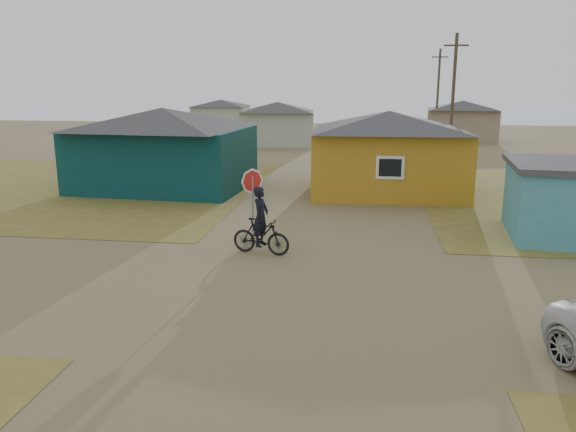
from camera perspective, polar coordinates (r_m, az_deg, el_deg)
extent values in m
plane|color=olive|center=(14.27, 1.57, -7.98)|extent=(120.00, 120.00, 0.00)
cube|color=olive|center=(30.86, -22.30, 2.73)|extent=(20.00, 18.00, 0.00)
cube|color=#093031|center=(28.74, -12.48, 5.71)|extent=(8.40, 6.54, 3.00)
pyramid|color=#313133|center=(28.55, -12.68, 9.69)|extent=(8.93, 7.08, 1.00)
cube|color=#B27E1B|center=(27.48, 10.08, 5.48)|extent=(7.21, 6.24, 3.00)
pyramid|color=#313133|center=(27.28, 10.25, 9.54)|extent=(7.72, 6.76, 0.90)
cube|color=silver|center=(24.46, 10.33, 4.86)|extent=(1.20, 0.06, 1.00)
cube|color=black|center=(24.43, 10.33, 4.85)|extent=(0.95, 0.04, 0.75)
cube|color=#A6B299|center=(47.94, -1.07, 8.89)|extent=(6.49, 5.60, 2.80)
pyramid|color=#313133|center=(47.83, -1.08, 11.04)|extent=(7.04, 6.15, 0.80)
cube|color=gray|center=(54.02, 17.20, 8.82)|extent=(6.41, 5.50, 2.80)
pyramid|color=#313133|center=(53.93, 17.33, 10.72)|extent=(6.95, 6.05, 0.80)
cube|color=#A6B299|center=(61.31, -6.81, 9.75)|extent=(5.75, 5.28, 2.70)
pyramid|color=#313133|center=(61.22, -6.85, 11.34)|extent=(6.28, 5.81, 0.70)
cylinder|color=#463C2A|center=(35.59, 16.37, 10.97)|extent=(0.20, 0.20, 8.00)
cube|color=#463C2A|center=(35.63, 16.73, 16.27)|extent=(1.40, 0.10, 0.10)
cylinder|color=#463C2A|center=(51.58, 14.96, 11.67)|extent=(0.20, 0.20, 8.00)
cube|color=#463C2A|center=(51.60, 15.18, 15.32)|extent=(1.40, 0.10, 0.10)
cylinder|color=gray|center=(18.31, -3.60, 0.55)|extent=(0.07, 0.07, 2.27)
imported|color=black|center=(17.39, -2.77, -2.07)|extent=(1.95, 0.94, 1.13)
imported|color=black|center=(17.23, -2.79, -0.04)|extent=(0.58, 0.76, 1.85)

